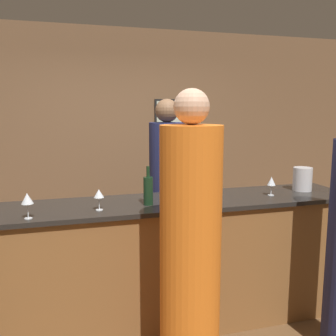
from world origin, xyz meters
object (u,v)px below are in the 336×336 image
guest_1 (190,256)px  ice_bucket (302,179)px  wine_bottle_0 (148,190)px  bartender (167,200)px

guest_1 → ice_bucket: guest_1 is taller
ice_bucket → wine_bottle_0: bearing=-175.4°
guest_1 → ice_bucket: (1.34, 0.77, 0.28)m
guest_1 → ice_bucket: 1.57m
guest_1 → ice_bucket: size_ratio=9.10×
bartender → guest_1: (-0.26, -1.46, 0.00)m
wine_bottle_0 → ice_bucket: bearing=4.6°
guest_1 → wine_bottle_0: guest_1 is taller
guest_1 → bartender: bearing=79.8°
guest_1 → wine_bottle_0: bearing=100.2°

